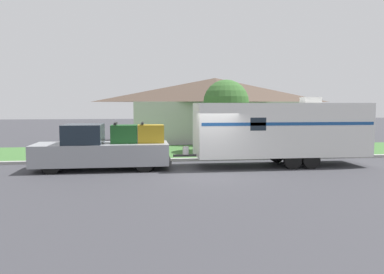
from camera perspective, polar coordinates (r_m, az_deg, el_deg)
ground_plane at (r=15.57m, az=3.11°, el=-5.68°), size 120.00×120.00×0.00m
curb_strip at (r=19.21m, az=1.10°, el=-3.42°), size 80.00×0.30×0.14m
lawn_strip at (r=22.80m, az=-0.23°, el=-2.22°), size 80.00×7.00×0.03m
house_across_street at (r=30.33m, az=3.53°, el=4.44°), size 13.87×7.26×4.99m
pickup_truck at (r=17.03m, az=-13.46°, el=-1.77°), size 5.94×2.05×2.09m
travel_trailer at (r=18.00m, az=13.37°, el=1.14°), size 9.06×2.31×3.22m
mailbox at (r=21.32m, az=15.80°, el=-0.19°), size 0.48×0.20×1.33m
tree_in_yard at (r=22.80m, az=5.20°, el=5.23°), size 2.76×2.76×4.37m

